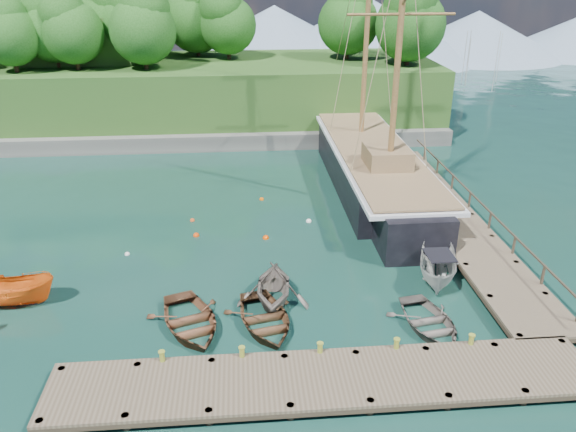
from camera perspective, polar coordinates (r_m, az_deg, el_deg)
name	(u,v)px	position (r m, az deg, el deg)	size (l,w,h in m)	color
ground	(263,296)	(26.66, -2.59, -8.13)	(160.00, 160.00, 0.00)	#163729
dock_near	(325,380)	(21.35, 3.79, -16.31)	(20.00, 3.20, 1.10)	brown
dock_east	(450,217)	(34.79, 16.14, -0.11)	(3.20, 24.00, 1.10)	brown
bollard_0	(164,373)	(22.76, -12.48, -15.34)	(0.26, 0.26, 0.45)	olive
bollard_1	(243,369)	(22.53, -4.63, -15.23)	(0.26, 0.26, 0.45)	olive
bollard_2	(320,365)	(22.69, 3.23, -14.84)	(0.26, 0.26, 0.45)	olive
bollard_3	(395,360)	(23.24, 10.80, -14.21)	(0.26, 0.26, 0.45)	olive
bollard_4	(469,356)	(24.15, 17.88, -13.40)	(0.26, 0.26, 0.45)	olive
rowboat_0	(190,328)	(24.91, -9.88, -11.14)	(3.21, 4.49, 0.93)	brown
rowboat_1	(273,302)	(26.23, -1.49, -8.71)	(3.36, 3.89, 2.05)	#6D6359
rowboat_2	(265,326)	(24.71, -2.39, -11.07)	(3.08, 4.31, 0.89)	#4E331E
rowboat_3	(429,328)	(25.27, 14.11, -11.00)	(2.87, 4.01, 0.83)	#5E564E
motorboat_orange	(12,305)	(28.92, -26.20, -8.10)	(1.57, 4.17, 1.61)	orange
cabin_boat_white	(436,280)	(28.78, 14.85, -6.34)	(1.75, 4.65, 1.79)	beige
schooner	(372,171)	(39.17, 8.58, 4.59)	(5.33, 28.69, 21.28)	black
mooring_buoy_0	(127,255)	(31.35, -16.01, -3.79)	(0.28, 0.28, 0.28)	silver
mooring_buoy_1	(196,236)	(32.55, -9.30, -2.01)	(0.36, 0.36, 0.36)	#EA3F05
mooring_buoy_2	(266,238)	(31.86, -2.27, -2.29)	(0.36, 0.36, 0.36)	#F64700
mooring_buoy_3	(309,222)	(33.87, 2.13, -0.59)	(0.34, 0.34, 0.34)	white
mooring_buoy_4	(192,221)	(34.46, -9.69, -0.48)	(0.29, 0.29, 0.29)	#D64E1A
mooring_buoy_5	(262,200)	(37.02, -2.69, 1.67)	(0.30, 0.30, 0.30)	#E15800
headland	(106,66)	(55.85, -17.96, 14.32)	(51.00, 19.31, 12.90)	#474744
distant_ridge	(270,30)	(93.11, -1.85, 18.38)	(117.00, 40.00, 10.00)	#728CA5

